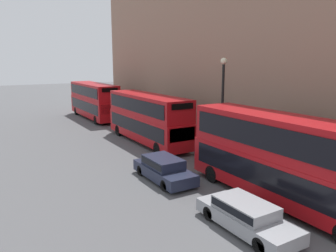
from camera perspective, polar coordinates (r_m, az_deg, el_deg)
name	(u,v)px	position (r m, az deg, el deg)	size (l,w,h in m)	color
bus_leading	(284,156)	(16.95, 19.52, -5.03)	(2.59, 11.26, 4.38)	#A80F14
bus_second_in_queue	(148,116)	(28.06, -3.58, 1.68)	(2.59, 10.88, 4.17)	#A80F14
bus_third_in_queue	(94,99)	(41.06, -12.80, 4.56)	(2.59, 11.17, 4.28)	#A80F14
car_dark_sedan	(246,215)	(14.52, 13.45, -14.81)	(1.79, 4.71, 1.25)	gray
car_hatchback	(164,168)	(19.54, -0.74, -7.36)	(1.86, 4.61, 1.38)	#1E2338
street_lamp	(223,99)	(22.76, 9.48, 4.58)	(0.44, 0.44, 7.19)	black
pedestrian	(130,118)	(36.69, -6.68, 1.48)	(0.36, 0.36, 1.67)	#334C6B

